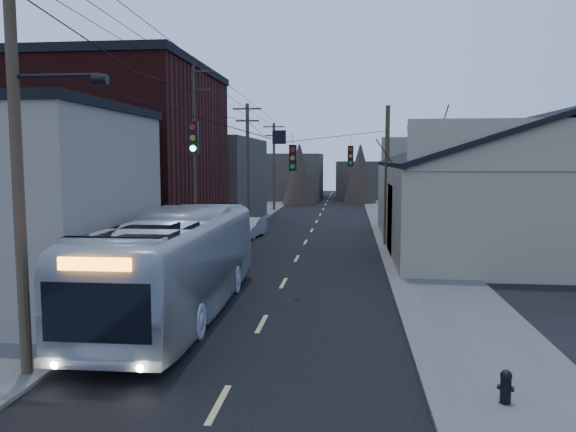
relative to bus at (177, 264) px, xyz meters
name	(u,v)px	position (x,y,z in m)	size (l,w,h in m)	color
road_surface	(310,234)	(3.00, 21.27, -1.76)	(9.00, 110.00, 0.02)	black
sidewalk_left	(220,232)	(-3.50, 21.27, -1.71)	(4.00, 110.00, 0.12)	#474744
sidewalk_right	(403,235)	(9.50, 21.27, -1.71)	(4.00, 110.00, 0.12)	#474744
building_clapboard	(13,211)	(-6.00, 0.27, 1.73)	(8.00, 8.00, 7.00)	slate
building_brick	(114,165)	(-7.00, 11.27, 3.23)	(10.00, 12.00, 10.00)	black
building_left_far	(201,181)	(-6.50, 27.27, 1.73)	(9.00, 14.00, 7.00)	#38332D
warehouse	(523,203)	(16.00, 16.27, 0.93)	(16.16, 20.60, 7.73)	gray
building_far_left	(284,176)	(-3.00, 56.27, 1.23)	(10.00, 12.00, 6.00)	#38332D
building_far_right	(380,179)	(10.00, 61.27, 0.73)	(12.00, 14.00, 5.00)	#38332D
bare_tree	(422,192)	(9.50, 11.27, 1.83)	(0.40, 0.40, 7.20)	black
utility_lines	(252,165)	(-0.11, 15.42, 3.19)	(11.24, 45.28, 10.50)	#382B1E
bus	(177,264)	(0.00, 0.00, 0.00)	(2.97, 12.70, 3.54)	#AFB4BB
parked_car	(250,228)	(-0.97, 19.15, -1.11)	(1.40, 4.02, 1.33)	#95989C
fire_hydrant	(506,385)	(9.12, -6.23, -1.26)	(0.35, 0.25, 0.73)	black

